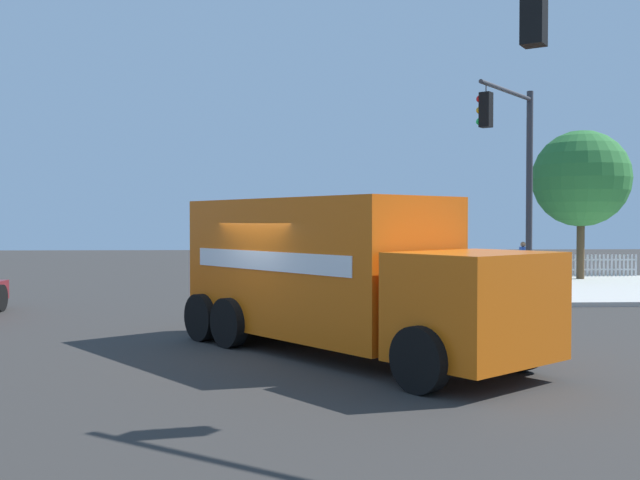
# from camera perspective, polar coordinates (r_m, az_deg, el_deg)

# --- Properties ---
(ground_plane) EXTENTS (100.00, 100.00, 0.00)m
(ground_plane) POSITION_cam_1_polar(r_m,az_deg,el_deg) (14.46, -3.19, -8.62)
(ground_plane) COLOR #33302D
(sidewalk_corner_near) EXTENTS (10.30, 10.30, 0.14)m
(sidewalk_corner_near) POSITION_cam_1_polar(r_m,az_deg,el_deg) (28.66, 21.34, -3.55)
(sidewalk_corner_near) COLOR beige
(sidewalk_corner_near) RESTS_ON ground
(delivery_truck) EXTENTS (6.70, 7.64, 2.97)m
(delivery_truck) POSITION_cam_1_polar(r_m,az_deg,el_deg) (13.85, 1.47, -2.66)
(delivery_truck) COLOR orange
(delivery_truck) RESTS_ON ground
(traffic_light_primary) EXTENTS (2.45, 2.92, 6.41)m
(traffic_light_primary) POSITION_cam_1_polar(r_m,az_deg,el_deg) (22.40, 15.16, 5.94)
(traffic_light_primary) COLOR #38383D
(traffic_light_primary) RESTS_ON sidewalk_corner_near
(pedestrian_near_corner) EXTENTS (0.24, 0.53, 1.57)m
(pedestrian_near_corner) POSITION_cam_1_polar(r_m,az_deg,el_deg) (30.23, 15.68, -1.43)
(pedestrian_near_corner) COLOR #4C4C51
(pedestrian_near_corner) RESTS_ON sidewalk_corner_near
(picket_fence_run) EXTENTS (7.48, 0.05, 0.95)m
(picket_fence_run) POSITION_cam_1_polar(r_m,az_deg,el_deg) (33.15, 17.88, -1.90)
(picket_fence_run) COLOR silver
(picket_fence_run) RESTS_ON sidewalk_corner_near
(shade_tree_near) EXTENTS (4.00, 4.00, 6.17)m
(shade_tree_near) POSITION_cam_1_polar(r_m,az_deg,el_deg) (32.04, 19.86, 4.55)
(shade_tree_near) COLOR brown
(shade_tree_near) RESTS_ON sidewalk_corner_near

